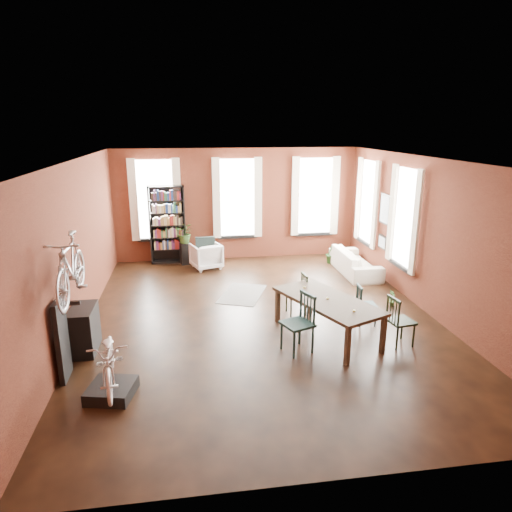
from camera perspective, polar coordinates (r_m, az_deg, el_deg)
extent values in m
plane|color=black|center=(9.45, 0.71, -7.79)|extent=(9.00, 9.00, 0.00)
cube|color=silver|center=(8.66, 0.79, 11.94)|extent=(7.00, 9.00, 0.04)
cube|color=#4C1D13|center=(13.29, -2.37, 6.46)|extent=(7.00, 0.04, 3.20)
cube|color=#4C1D13|center=(4.81, 9.53, -11.80)|extent=(7.00, 0.04, 3.20)
cube|color=#4C1D13|center=(9.06, -21.66, 0.71)|extent=(0.04, 9.00, 3.20)
cube|color=#4C1D13|center=(10.08, 20.81, 2.27)|extent=(0.04, 9.00, 3.20)
cube|color=white|center=(13.19, -12.43, 6.90)|extent=(1.00, 0.04, 2.20)
cube|color=beige|center=(13.12, -12.45, 6.85)|extent=(1.40, 0.06, 2.30)
cube|color=white|center=(13.23, -2.37, 7.29)|extent=(1.00, 0.04, 2.20)
cube|color=beige|center=(13.16, -2.34, 7.25)|extent=(1.40, 0.06, 2.30)
cube|color=white|center=(13.66, 7.35, 7.46)|extent=(1.00, 0.04, 2.20)
cube|color=beige|center=(13.60, 7.43, 7.41)|extent=(1.40, 0.06, 2.30)
cube|color=white|center=(10.89, 18.26, 4.56)|extent=(0.04, 1.00, 2.20)
cube|color=beige|center=(10.86, 17.93, 4.56)|extent=(0.06, 1.40, 2.30)
cube|color=white|center=(12.86, 13.94, 6.57)|extent=(0.04, 1.00, 2.20)
cube|color=beige|center=(12.83, 13.65, 6.57)|extent=(0.06, 1.40, 2.30)
cube|color=black|center=(11.86, 15.88, 5.65)|extent=(0.04, 0.55, 0.75)
cube|color=black|center=(12.03, 15.57, 1.68)|extent=(0.04, 0.45, 0.35)
cube|color=#46392A|center=(8.67, 8.82, -7.63)|extent=(1.77, 2.38, 0.74)
cube|color=#1A3937|center=(8.00, 5.19, -8.43)|extent=(0.62, 0.62, 1.04)
cube|color=#1F301C|center=(9.56, 5.06, -4.80)|extent=(0.43, 0.43, 0.86)
cube|color=black|center=(8.62, 17.64, -7.74)|extent=(0.49, 0.49, 0.92)
cube|color=#183436|center=(9.32, 13.63, -5.96)|extent=(0.40, 0.40, 0.80)
cube|color=black|center=(13.13, -10.98, 3.83)|extent=(1.00, 0.32, 2.20)
imported|color=silver|center=(12.61, -6.26, 0.17)|extent=(0.93, 0.90, 0.77)
imported|color=beige|center=(12.43, 12.32, -0.24)|extent=(0.61, 2.08, 0.81)
cube|color=black|center=(10.73, -1.72, -4.76)|extent=(1.34, 1.64, 0.01)
cube|color=black|center=(7.26, -17.60, -15.73)|extent=(0.75, 0.75, 0.18)
cube|color=black|center=(7.71, -23.09, -9.65)|extent=(0.16, 0.60, 1.30)
cube|color=black|center=(8.58, -20.68, -8.58)|extent=(0.40, 0.80, 0.80)
cube|color=black|center=(13.10, -8.76, 0.31)|extent=(0.37, 0.37, 0.60)
imported|color=#275723|center=(13.21, 9.39, -0.36)|extent=(0.48, 0.65, 0.26)
imported|color=#2F5A24|center=(10.46, 16.59, -5.68)|extent=(0.39, 0.40, 0.13)
imported|color=beige|center=(6.88, -18.04, -9.59)|extent=(0.63, 0.86, 1.51)
imported|color=#A5A8AD|center=(7.16, -22.45, 1.13)|extent=(0.47, 1.00, 1.66)
imported|color=#325622|center=(12.99, -8.83, 2.60)|extent=(0.65, 0.69, 0.46)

